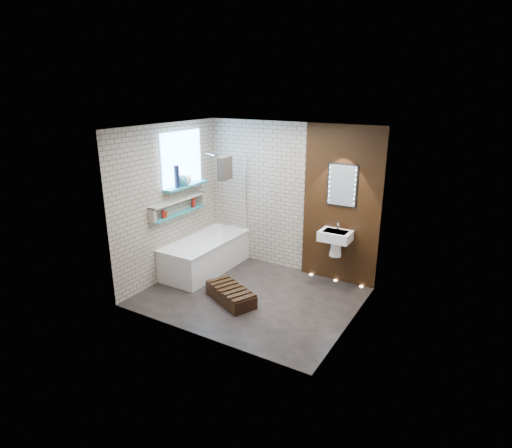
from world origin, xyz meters
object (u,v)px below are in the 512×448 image
Objects in this scene: washbasin at (335,239)px; walnut_step at (231,295)px; bath_screen at (235,198)px; bathtub at (206,254)px; led_mirror at (342,185)px.

walnut_step is at bearing -129.61° from washbasin.
washbasin is at bearing 5.78° from bath_screen.
walnut_step is (1.04, -0.75, -0.19)m from bathtub.
bathtub is at bearing -128.90° from bath_screen.
washbasin is 0.88m from led_mirror.
bath_screen is 2.00× the size of led_mirror.
led_mirror reaches higher than bathtub.
bath_screen is 1.57× the size of walnut_step.
washbasin reaches higher than bathtub.
bathtub is 1.24× the size of bath_screen.
washbasin is 0.83× the size of led_mirror.
walnut_step is at bearing -35.86° from bathtub.
bath_screen is at bearing 51.10° from bathtub.
walnut_step is (-1.14, -1.53, -1.55)m from led_mirror.
led_mirror is at bearing 10.66° from bath_screen.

